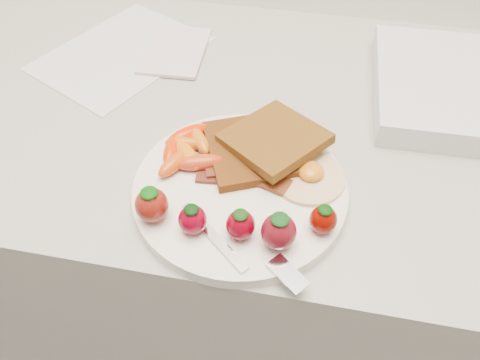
# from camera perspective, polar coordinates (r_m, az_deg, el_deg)

# --- Properties ---
(counter) EXTENTS (2.00, 0.60, 0.90)m
(counter) POSITION_cam_1_polar(r_m,az_deg,el_deg) (1.06, 1.91, -10.31)
(counter) COLOR gray
(counter) RESTS_ON ground
(plate) EXTENTS (0.27, 0.27, 0.02)m
(plate) POSITION_cam_1_polar(r_m,az_deg,el_deg) (0.59, 0.00, -1.21)
(plate) COLOR white
(plate) RESTS_ON counter
(toast_lower) EXTENTS (0.16, 0.16, 0.01)m
(toast_lower) POSITION_cam_1_polar(r_m,az_deg,el_deg) (0.62, 1.81, 3.83)
(toast_lower) COLOR #4A230D
(toast_lower) RESTS_ON plate
(toast_upper) EXTENTS (0.16, 0.16, 0.03)m
(toast_upper) POSITION_cam_1_polar(r_m,az_deg,el_deg) (0.62, 4.22, 5.04)
(toast_upper) COLOR #4E2C10
(toast_upper) RESTS_ON toast_lower
(fried_egg) EXTENTS (0.09, 0.09, 0.02)m
(fried_egg) POSITION_cam_1_polar(r_m,az_deg,el_deg) (0.60, 8.41, 0.56)
(fried_egg) COLOR #F9E8CF
(fried_egg) RESTS_ON plate
(bacon_strips) EXTENTS (0.12, 0.07, 0.01)m
(bacon_strips) POSITION_cam_1_polar(r_m,az_deg,el_deg) (0.60, 0.62, 1.00)
(bacon_strips) COLOR black
(bacon_strips) RESTS_ON plate
(baby_carrots) EXTENTS (0.09, 0.11, 0.02)m
(baby_carrots) POSITION_cam_1_polar(r_m,az_deg,el_deg) (0.62, -6.52, 3.68)
(baby_carrots) COLOR #C35707
(baby_carrots) RESTS_ON plate
(strawberries) EXTENTS (0.23, 0.06, 0.05)m
(strawberries) POSITION_cam_1_polar(r_m,az_deg,el_deg) (0.53, -1.06, -4.83)
(strawberries) COLOR maroon
(strawberries) RESTS_ON plate
(fork) EXTENTS (0.16, 0.10, 0.00)m
(fork) POSITION_cam_1_polar(r_m,az_deg,el_deg) (0.52, 0.74, -8.84)
(fork) COLOR silver
(fork) RESTS_ON plate
(paper_sheet) EXTENTS (0.30, 0.33, 0.00)m
(paper_sheet) POSITION_cam_1_polar(r_m,az_deg,el_deg) (0.86, -14.23, 14.76)
(paper_sheet) COLOR silver
(paper_sheet) RESTS_ON counter
(notepad) EXTENTS (0.11, 0.15, 0.01)m
(notepad) POSITION_cam_1_polar(r_m,az_deg,el_deg) (0.84, -7.92, 15.36)
(notepad) COLOR beige
(notepad) RESTS_ON paper_sheet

